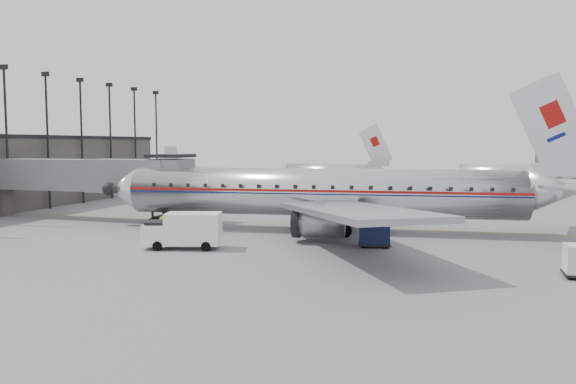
# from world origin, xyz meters

# --- Properties ---
(ground) EXTENTS (160.00, 160.00, 0.00)m
(ground) POSITION_xyz_m (0.00, 0.00, 0.00)
(ground) COLOR slate
(ground) RESTS_ON ground
(terminal) EXTENTS (12.00, 46.00, 8.00)m
(terminal) POSITION_xyz_m (-34.00, 10.00, 4.00)
(terminal) COLOR #393634
(terminal) RESTS_ON ground
(apron_line) EXTENTS (60.00, 0.15, 0.01)m
(apron_line) POSITION_xyz_m (3.00, 6.00, 0.01)
(apron_line) COLOR gold
(apron_line) RESTS_ON ground
(jet_bridge) EXTENTS (21.00, 6.20, 7.10)m
(jet_bridge) POSITION_xyz_m (-16.66, 3.67, 4.18)
(jet_bridge) COLOR #5B5E60
(jet_bridge) RESTS_ON ground
(floodlight_masts) EXTENTS (0.90, 42.25, 15.25)m
(floodlight_masts) POSITION_xyz_m (-27.50, 13.00, 8.36)
(floodlight_masts) COLOR black
(floodlight_masts) RESTS_ON ground
(distant_aircraft_near) EXTENTS (16.39, 3.20, 10.26)m
(distant_aircraft_near) POSITION_xyz_m (-1.79, 42.00, 2.73)
(distant_aircraft_near) COLOR silver
(distant_aircraft_near) RESTS_ON ground
(distant_aircraft_mid) EXTENTS (16.39, 3.20, 10.26)m
(distant_aircraft_mid) POSITION_xyz_m (24.21, 46.00, 2.73)
(distant_aircraft_mid) COLOR silver
(distant_aircraft_mid) RESTS_ON ground
(airliner) EXTENTS (40.82, 37.66, 12.92)m
(airliner) POSITION_xyz_m (6.43, 3.08, 3.25)
(airliner) COLOR silver
(airliner) RESTS_ON ground
(service_van) EXTENTS (5.68, 3.33, 2.51)m
(service_van) POSITION_xyz_m (-1.89, -7.53, 1.32)
(service_van) COLOR white
(service_van) RESTS_ON ground
(baggage_cart_navy) EXTENTS (2.49, 2.06, 1.74)m
(baggage_cart_navy) POSITION_xyz_m (10.85, -3.11, 0.93)
(baggage_cart_navy) COLOR #0D1537
(baggage_cart_navy) RESTS_ON ground
(ramp_worker) EXTENTS (0.75, 0.53, 1.95)m
(ramp_worker) POSITION_xyz_m (-4.46, -6.00, 0.97)
(ramp_worker) COLOR #AAC717
(ramp_worker) RESTS_ON ground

